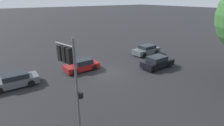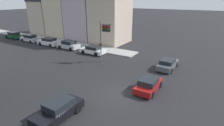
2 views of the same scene
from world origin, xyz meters
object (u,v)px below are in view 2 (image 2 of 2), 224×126
parked_car_1 (69,45)px  parked_car_2 (49,42)px  crossing_car_0 (59,110)px  parked_car_3 (30,38)px  crossing_car_1 (149,85)px  traffic_signal (104,33)px  parked_car_4 (14,35)px  parked_car_0 (93,50)px  crossing_car_3 (168,64)px

parked_car_1 → parked_car_2: 5.26m
crossing_car_0 → parked_car_3: size_ratio=0.88×
crossing_car_0 → parked_car_1: size_ratio=0.94×
crossing_car_1 → parked_car_2: parked_car_2 is taller
crossing_car_1 → parked_car_3: parked_car_3 is taller
parked_car_3 → crossing_car_0: bearing=149.2°
traffic_signal → crossing_car_0: size_ratio=1.46×
parked_car_1 → parked_car_4: (-0.19, 17.40, 0.00)m
parked_car_0 → crossing_car_1: bearing=149.7°
parked_car_4 → parked_car_2: bearing=-178.8°
parked_car_4 → crossing_car_3: bearing=-179.2°
traffic_signal → crossing_car_3: 9.51m
parked_car_2 → parked_car_3: (0.04, 6.17, 0.00)m
parked_car_1 → parked_car_2: (-0.14, 5.25, -0.02)m
crossing_car_1 → traffic_signal: bearing=61.6°
traffic_signal → parked_car_1: (2.60, 9.80, -3.60)m
parked_car_2 → parked_car_3: 6.17m
crossing_car_0 → crossing_car_3: (14.67, -4.41, -0.05)m
crossing_car_3 → crossing_car_0: bearing=165.1°
traffic_signal → crossing_car_1: (-4.59, -8.41, -3.69)m
crossing_car_1 → crossing_car_3: 6.90m
crossing_car_0 → parked_car_2: bearing=-128.1°
parked_car_2 → parked_car_4: bearing=-1.8°
parked_car_0 → parked_car_4: (-0.04, 23.16, 0.08)m
traffic_signal → crossing_car_0: traffic_signal is taller
crossing_car_1 → parked_car_4: size_ratio=0.87×
crossing_car_1 → parked_car_0: (7.03, 12.45, 0.01)m
parked_car_4 → parked_car_0: bearing=-178.9°
parked_car_1 → crossing_car_0: bearing=132.1°
crossing_car_0 → parked_car_4: 34.55m
parked_car_4 → parked_car_1: bearing=-178.4°
crossing_car_3 → parked_car_3: parked_car_3 is taller
crossing_car_3 → parked_car_3: (0.17, 29.68, 0.07)m
parked_car_4 → crossing_car_1: bearing=169.9°
parked_car_2 → parked_car_4: size_ratio=1.08×
parked_car_4 → traffic_signal: bearing=175.9°
crossing_car_3 → parked_car_4: parked_car_4 is taller
parked_car_3 → parked_car_0: bearing=179.5°
parked_car_3 → parked_car_4: 5.97m
crossing_car_0 → parked_car_4: bearing=-115.6°
parked_car_0 → parked_car_3: (0.05, 17.18, 0.05)m
crossing_car_1 → parked_car_3: bearing=76.8°
crossing_car_0 → crossing_car_1: (7.77, -4.37, -0.05)m
crossing_car_0 → parked_car_1: (14.95, 13.85, 0.03)m
crossing_car_0 → crossing_car_1: crossing_car_0 is taller
crossing_car_0 → parked_car_0: crossing_car_0 is taller
traffic_signal → parked_car_1: bearing=-119.0°
crossing_car_3 → parked_car_1: parked_car_1 is taller
crossing_car_1 → parked_car_4: (6.99, 35.61, 0.09)m
parked_car_3 → crossing_car_1: bearing=166.2°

